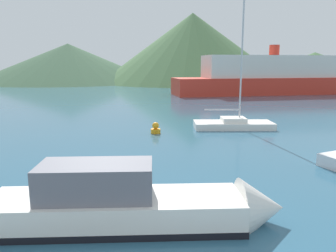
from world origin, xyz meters
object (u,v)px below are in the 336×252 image
at_px(sailboat_inner, 233,123).
at_px(ferry_distant, 273,77).
at_px(motorboat_near, 138,206).
at_px(buoy_marker, 156,129).

bearing_deg(sailboat_inner, ferry_distant, 66.72).
distance_m(motorboat_near, sailboat_inner, 15.69).
bearing_deg(motorboat_near, sailboat_inner, 66.26).
relative_size(sailboat_inner, buoy_marker, 15.13).
xyz_separation_m(sailboat_inner, ferry_distant, (12.94, 27.78, 2.19)).
height_order(motorboat_near, sailboat_inner, sailboat_inner).
height_order(sailboat_inner, buoy_marker, sailboat_inner).
height_order(ferry_distant, buoy_marker, ferry_distant).
bearing_deg(sailboat_inner, motorboat_near, -111.87).
xyz_separation_m(ferry_distant, buoy_marker, (-18.62, -29.30, -2.29)).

